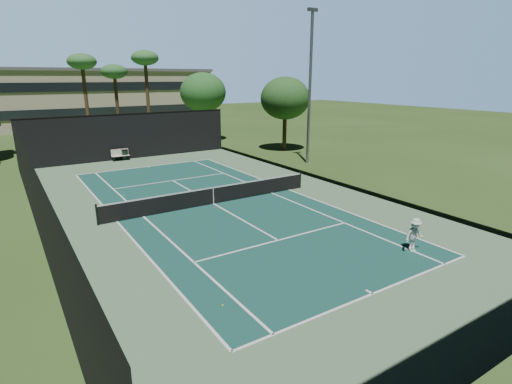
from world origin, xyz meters
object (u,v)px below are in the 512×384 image
Objects in this scene: trash_bin at (125,155)px; tennis_net at (213,195)px; tennis_ball_d at (126,207)px; park_bench at (120,154)px; tennis_ball_b at (124,195)px; player at (414,235)px; tennis_ball_a at (223,306)px; tennis_ball_c at (207,197)px.

tennis_net is at bearing -87.14° from trash_bin.
park_bench reaches higher than tennis_ball_d.
tennis_ball_b is at bearing -105.52° from trash_bin.
park_bench is (-5.36, 26.02, -0.19)m from player.
tennis_ball_a reaches higher than tennis_ball_c.
player is 26.56m from park_bench.
player is 0.98× the size of park_bench.
park_bench is (-1.21, 15.63, -0.01)m from tennis_net.
trash_bin reaches higher than tennis_ball_d.
tennis_ball_a is at bearing -98.58° from trash_bin.
player reaches higher than tennis_ball_c.
tennis_ball_b is 0.80× the size of tennis_ball_d.
park_bench is (3.25, 13.60, 0.51)m from tennis_ball_d.
tennis_ball_a is 1.18× the size of tennis_ball_b.
player is 15.12m from tennis_ball_d.
tennis_ball_c is at bearing -84.06° from park_bench.
tennis_ball_a is 1.07× the size of tennis_ball_c.
tennis_ball_a is 12.20m from tennis_ball_c.
player is at bearing -3.78° from tennis_ball_a.
tennis_ball_d is at bearing 172.03° from tennis_ball_c.
tennis_ball_c is at bearing 66.26° from tennis_ball_a.
park_bench is 0.43m from trash_bin.
player reaches higher than tennis_ball_b.
tennis_ball_c is 0.07× the size of trash_bin.
tennis_net is 4.93m from tennis_ball_d.
trash_bin is (3.68, 13.68, 0.44)m from tennis_ball_d.
park_bench is at bearing 76.54° from tennis_ball_d.
tennis_net reaches higher than trash_bin.
tennis_net is 192.30× the size of tennis_ball_c.
park_bench is (2.70, 11.15, 0.52)m from tennis_ball_b.
tennis_ball_c is 0.04× the size of park_bench.
tennis_net reaches higher than tennis_ball_d.
park_bench reaches higher than tennis_ball_a.
tennis_ball_c is (-3.87, 11.75, -0.70)m from player.
player is 20.49× the size of tennis_ball_a.
tennis_net is 8.60× the size of park_bench.
tennis_ball_d reaches higher than tennis_ball_a.
tennis_ball_b is (-3.91, 4.48, -0.53)m from tennis_net.
tennis_ball_a is at bearing -92.93° from tennis_ball_b.
tennis_ball_d is at bearing -103.46° from park_bench.
tennis_ball_a is at bearing -178.14° from player.
trash_bin is at bearing 106.35° from player.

